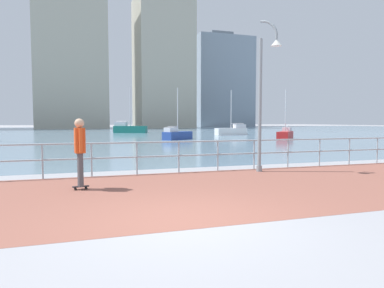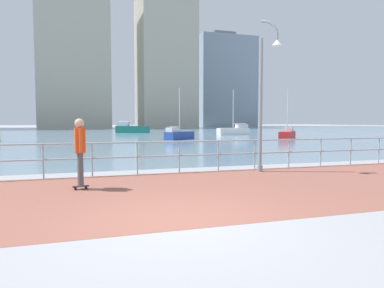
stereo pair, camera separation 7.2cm
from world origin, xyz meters
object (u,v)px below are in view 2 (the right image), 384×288
(sailboat_navy, at_px, (131,129))
(lamppost, at_px, (266,89))
(sailboat_red, at_px, (287,134))
(sailboat_blue, at_px, (179,135))
(sailboat_yellow, at_px, (234,131))
(skateboarder, at_px, (80,147))

(sailboat_navy, bearing_deg, lamppost, -90.69)
(sailboat_red, distance_m, sailboat_navy, 24.63)
(sailboat_red, height_order, sailboat_navy, sailboat_navy)
(sailboat_blue, xyz_separation_m, sailboat_navy, (-1.97, 19.16, 0.17))
(lamppost, distance_m, sailboat_red, 22.15)
(sailboat_yellow, distance_m, sailboat_blue, 12.28)
(lamppost, relative_size, sailboat_navy, 0.77)
(sailboat_blue, bearing_deg, sailboat_yellow, 41.26)
(sailboat_blue, distance_m, sailboat_navy, 19.27)
(sailboat_navy, bearing_deg, sailboat_blue, -84.13)
(sailboat_blue, bearing_deg, skateboarder, -111.02)
(skateboarder, distance_m, sailboat_blue, 23.27)
(skateboarder, xyz_separation_m, sailboat_yellow, (17.57, 29.81, -0.55))
(sailboat_yellow, bearing_deg, sailboat_navy, 135.33)
(sailboat_navy, bearing_deg, sailboat_yellow, -44.67)
(lamppost, relative_size, sailboat_yellow, 0.92)
(lamppost, bearing_deg, skateboarder, -167.69)
(lamppost, relative_size, skateboarder, 2.84)
(skateboarder, xyz_separation_m, sailboat_navy, (6.38, 40.88, -0.45))
(lamppost, xyz_separation_m, sailboat_red, (12.53, 18.11, -2.35))
(sailboat_navy, bearing_deg, skateboarder, -98.87)
(sailboat_yellow, bearing_deg, sailboat_blue, -138.74)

